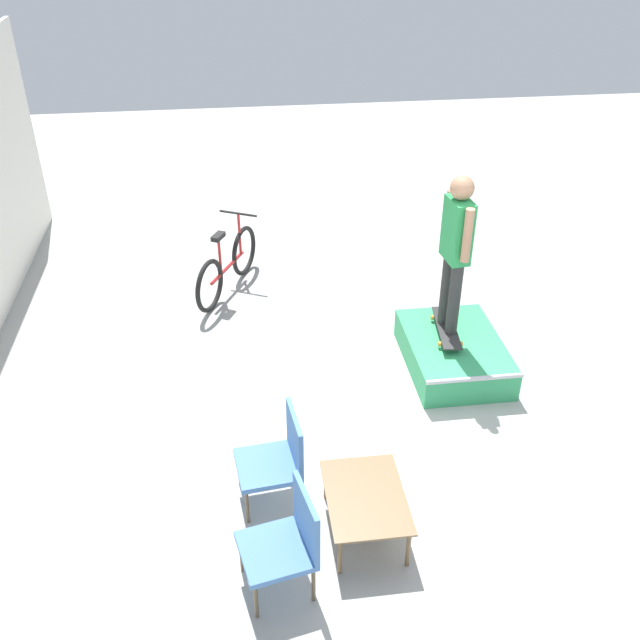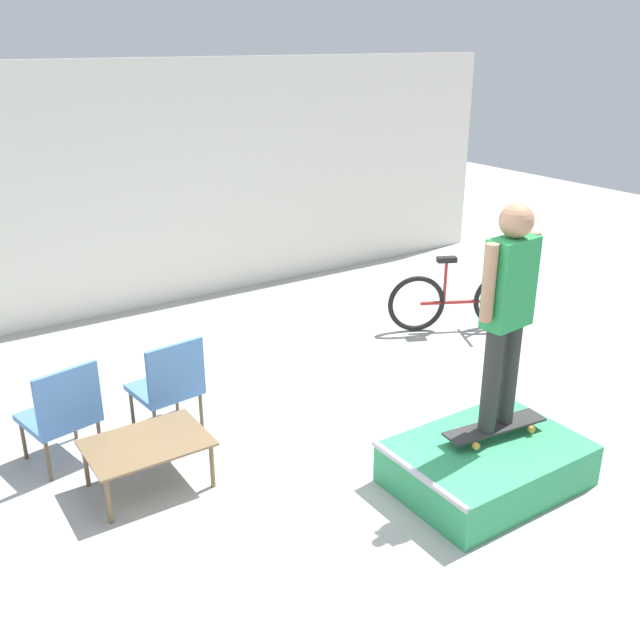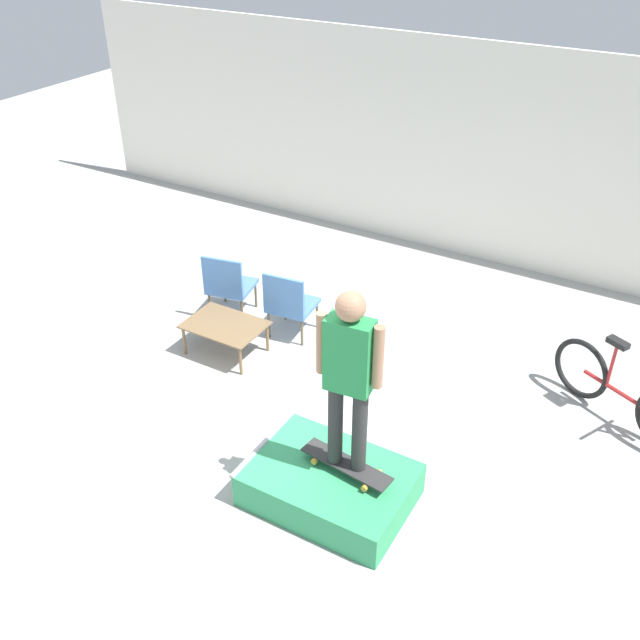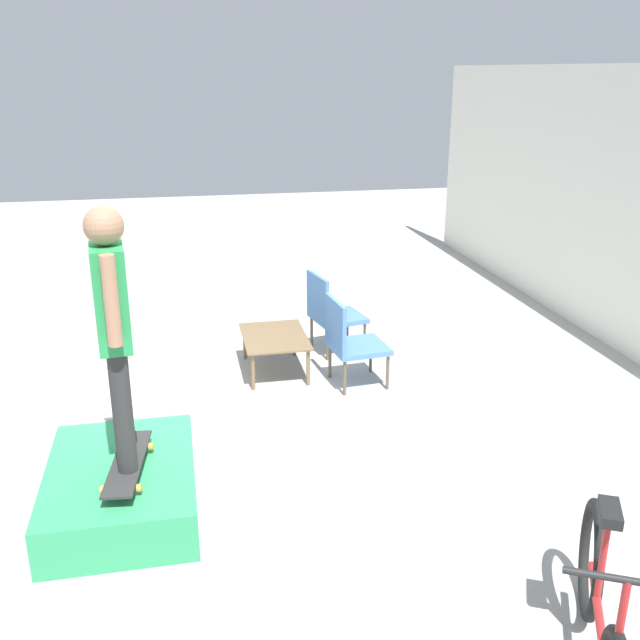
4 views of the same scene
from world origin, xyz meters
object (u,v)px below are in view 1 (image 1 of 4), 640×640
object	(u,v)px
skate_ramp_box	(453,353)
patio_chair_right	(278,456)
bicycle	(228,266)
person_skater	(456,243)
coffee_table	(366,499)
patio_chair_left	(288,539)
skateboard_on_ramp	(447,328)

from	to	relation	value
skate_ramp_box	patio_chair_right	xyz separation A→B (m)	(-1.71, 2.06, 0.31)
patio_chair_right	bicycle	bearing A→B (deg)	179.29
person_skater	coffee_table	bearing A→B (deg)	144.42
patio_chair_left	patio_chair_right	bearing A→B (deg)	168.25
person_skater	skate_ramp_box	bearing A→B (deg)	-158.77
skateboard_on_ramp	patio_chair_left	world-z (taller)	patio_chair_left
coffee_table	patio_chair_left	distance (m)	0.81
skate_ramp_box	coffee_table	distance (m)	2.59
skateboard_on_ramp	patio_chair_right	xyz separation A→B (m)	(-1.84, 2.00, 0.05)
skateboard_on_ramp	person_skater	bearing A→B (deg)	130.52
skate_ramp_box	skateboard_on_ramp	xyz separation A→B (m)	(0.13, 0.07, 0.25)
coffee_table	bicycle	world-z (taller)	bicycle
person_skater	patio_chair_right	size ratio (longest dim) A/B	1.96
skateboard_on_ramp	bicycle	xyz separation A→B (m)	(1.90, 2.36, -0.06)
person_skater	patio_chair_right	xyz separation A→B (m)	(-1.84, 2.00, -0.98)
skateboard_on_ramp	patio_chair_left	size ratio (longest dim) A/B	1.00
patio_chair_left	patio_chair_right	xyz separation A→B (m)	(0.89, -0.00, 0.00)
skate_ramp_box	bicycle	distance (m)	3.17
skate_ramp_box	bicycle	world-z (taller)	bicycle
person_skater	bicycle	bearing A→B (deg)	45.53
patio_chair_right	coffee_table	bearing A→B (deg)	49.07
skate_ramp_box	bicycle	bearing A→B (deg)	50.08
person_skater	coffee_table	distance (m)	2.88
bicycle	skate_ramp_box	bearing A→B (deg)	-103.26
skate_ramp_box	patio_chair_left	xyz separation A→B (m)	(-2.61, 2.06, 0.31)
person_skater	bicycle	world-z (taller)	person_skater
skateboard_on_ramp	coffee_table	world-z (taller)	skateboard_on_ramp
coffee_table	skate_ramp_box	bearing A→B (deg)	-32.64
skate_ramp_box	patio_chair_left	bearing A→B (deg)	141.67
coffee_table	bicycle	xyz separation A→B (m)	(4.20, 1.03, 0.01)
patio_chair_right	skateboard_on_ramp	bearing A→B (deg)	126.50
skateboard_on_ramp	person_skater	xyz separation A→B (m)	(-0.00, 0.00, 1.03)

